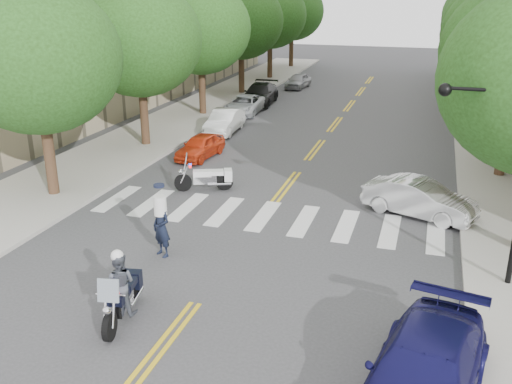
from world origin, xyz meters
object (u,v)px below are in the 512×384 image
at_px(officer_standing, 162,227).
at_px(motorcycle_parked, 209,178).
at_px(motorcycle_police, 121,288).
at_px(sedan_blue, 423,376).
at_px(convertible, 419,198).

bearing_deg(officer_standing, motorcycle_parked, 126.08).
distance_m(motorcycle_police, officer_standing, 3.68).
bearing_deg(sedan_blue, motorcycle_parked, 140.60).
height_order(motorcycle_police, officer_standing, motorcycle_police).
xyz_separation_m(motorcycle_police, convertible, (7.02, 9.50, -0.19)).
relative_size(motorcycle_police, convertible, 0.58).
height_order(motorcycle_police, motorcycle_parked, motorcycle_police).
height_order(motorcycle_parked, officer_standing, officer_standing).
bearing_deg(sedan_blue, officer_standing, 160.77).
relative_size(motorcycle_police, sedan_blue, 0.46).
bearing_deg(convertible, motorcycle_police, 164.06).
relative_size(motorcycle_parked, officer_standing, 1.21).
height_order(motorcycle_parked, convertible, motorcycle_parked).
distance_m(motorcycle_parked, sedan_blue, 14.15).
bearing_deg(motorcycle_parked, sedan_blue, -163.24).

